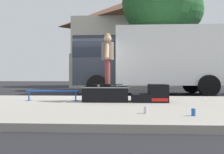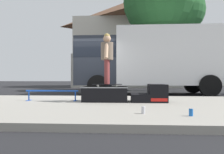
% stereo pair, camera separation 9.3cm
% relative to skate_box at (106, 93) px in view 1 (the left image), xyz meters
% --- Properties ---
extents(ground_plane, '(140.00, 140.00, 0.00)m').
position_rel_skate_box_xyz_m(ground_plane, '(-1.23, 2.47, -0.33)').
color(ground_plane, black).
extents(sidewalk_slab, '(50.00, 5.00, 0.12)m').
position_rel_skate_box_xyz_m(sidewalk_slab, '(-1.23, -0.53, -0.27)').
color(sidewalk_slab, gray).
rests_on(sidewalk_slab, ground).
extents(skate_box, '(1.21, 0.72, 0.40)m').
position_rel_skate_box_xyz_m(skate_box, '(0.00, 0.00, 0.00)').
color(skate_box, black).
rests_on(skate_box, sidewalk_slab).
extents(kicker_ramp, '(0.93, 0.74, 0.46)m').
position_rel_skate_box_xyz_m(kicker_ramp, '(1.24, -0.00, -0.02)').
color(kicker_ramp, black).
rests_on(kicker_ramp, sidewalk_slab).
extents(grind_rail, '(1.48, 0.28, 0.30)m').
position_rel_skate_box_xyz_m(grind_rail, '(-1.51, 0.08, 0.01)').
color(grind_rail, blue).
rests_on(grind_rail, sidewalk_slab).
extents(skateboard, '(0.81, 0.38, 0.07)m').
position_rel_skate_box_xyz_m(skateboard, '(0.05, -0.02, 0.24)').
color(skateboard, black).
rests_on(skateboard, skate_box).
extents(skater_kid, '(0.33, 0.70, 1.37)m').
position_rel_skate_box_xyz_m(skater_kid, '(0.05, -0.02, 1.06)').
color(skater_kid, brown).
rests_on(skater_kid, skateboard).
extents(soda_can, '(0.07, 0.07, 0.13)m').
position_rel_skate_box_xyz_m(soda_can, '(0.87, -2.08, -0.15)').
color(soda_can, silver).
rests_on(soda_can, sidewalk_slab).
extents(soda_can_b, '(0.07, 0.07, 0.13)m').
position_rel_skate_box_xyz_m(soda_can_b, '(1.62, -2.28, -0.15)').
color(soda_can_b, '#1959B2').
rests_on(soda_can_b, sidewalk_slab).
extents(box_truck, '(6.91, 2.63, 3.05)m').
position_rel_skate_box_xyz_m(box_truck, '(1.66, 4.67, 1.37)').
color(box_truck, white).
rests_on(box_truck, ground).
extents(street_tree_main, '(5.05, 4.59, 7.89)m').
position_rel_skate_box_xyz_m(street_tree_main, '(2.92, 8.05, 5.10)').
color(street_tree_main, brown).
rests_on(street_tree_main, ground).
extents(house_behind, '(9.54, 8.23, 8.40)m').
position_rel_skate_box_xyz_m(house_behind, '(0.55, 15.83, 3.91)').
color(house_behind, beige).
rests_on(house_behind, ground).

